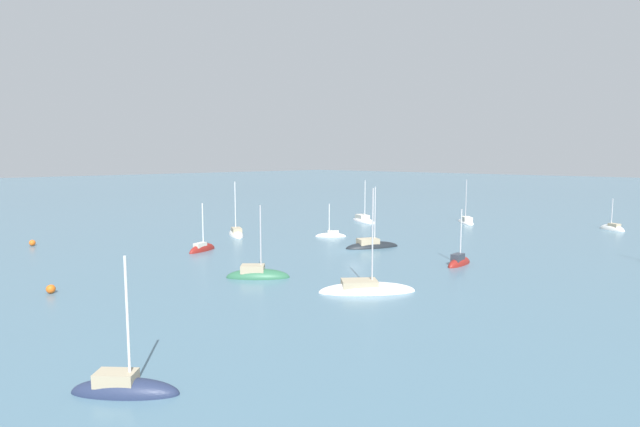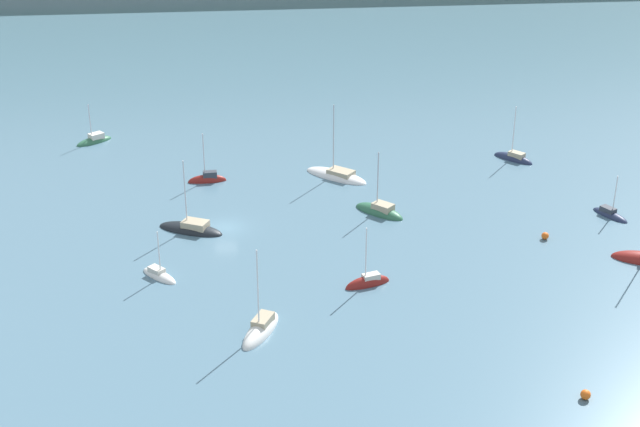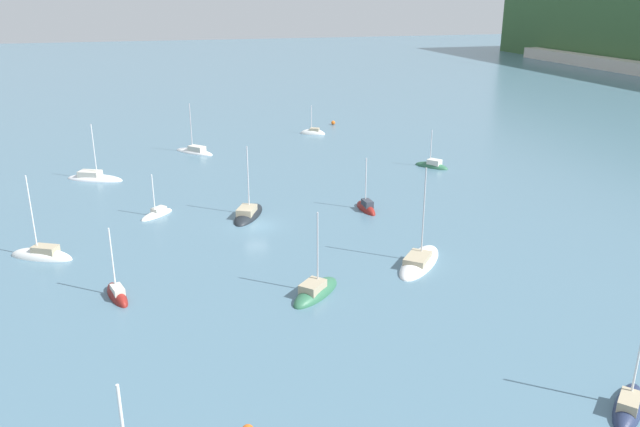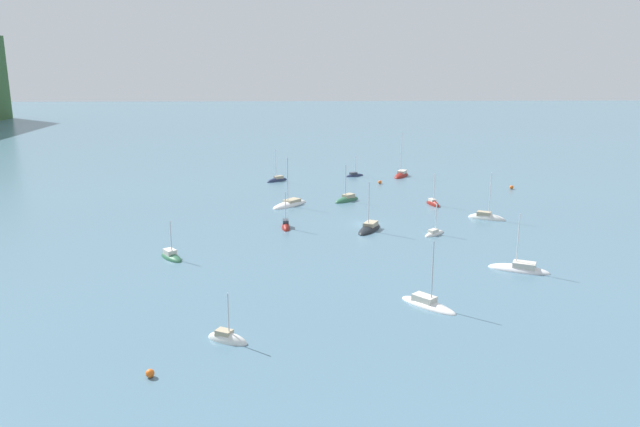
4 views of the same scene
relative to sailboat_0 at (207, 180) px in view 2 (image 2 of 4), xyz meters
The scene contains 13 objects.
ground_plane 14.04m from the sailboat_0, 81.67° to the right, with size 600.00×600.00×0.00m, color slate.
sailboat_0 is the anchor object (origin of this frame).
sailboat_1 25.01m from the sailboat_0, 100.99° to the right, with size 4.30×4.49×5.73m.
sailboat_2 22.76m from the sailboat_0, 134.41° to the left, with size 5.49×4.80×6.34m.
sailboat_4 40.92m from the sailboat_0, ahead, with size 5.07×5.44×8.16m.
sailboat_6 16.43m from the sailboat_0, ahead, with size 8.64×8.06×10.42m.
sailboat_7 14.25m from the sailboat_0, 97.10° to the right, with size 8.09×5.74×9.11m.
sailboat_8 48.98m from the sailboat_0, 18.56° to the right, with size 3.50×4.99×5.68m.
sailboat_10 23.25m from the sailboat_0, 30.62° to the right, with size 6.18×6.24×8.41m.
sailboat_11 36.34m from the sailboat_0, 82.18° to the right, with size 4.79×6.82×9.48m.
sailboat_13 32.69m from the sailboat_0, 60.86° to the right, with size 4.96×2.59×7.31m.
mooring_buoy_0 57.55m from the sailboat_0, 58.21° to the right, with size 0.84×0.84×0.84m.
mooring_buoy_2 42.25m from the sailboat_0, 29.21° to the right, with size 0.81×0.81×0.81m.
Camera 2 is at (0.62, -90.95, 43.50)m, focal length 50.00 mm.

